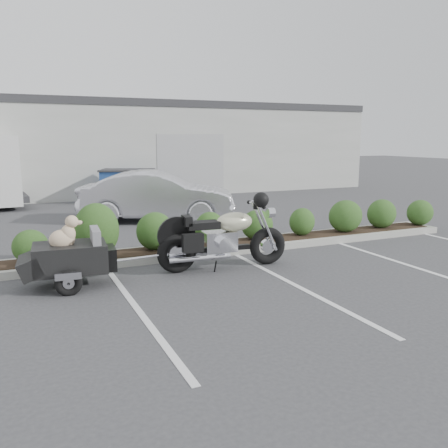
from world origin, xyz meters
name	(u,v)px	position (x,y,z in m)	size (l,w,h in m)	color
ground	(216,285)	(0.00, 0.00, 0.00)	(90.00, 90.00, 0.00)	#38383A
planter_kerb	(218,248)	(1.00, 2.20, 0.07)	(12.00, 1.00, 0.15)	#9E9E93
building	(78,147)	(0.00, 17.00, 2.00)	(26.00, 10.00, 4.00)	#9EA099
motorcycle	(224,238)	(0.53, 0.87, 0.59)	(2.56, 0.87, 1.47)	black
pet_trailer	(69,257)	(-2.25, 0.90, 0.51)	(2.05, 1.15, 1.22)	black
sedan	(158,196)	(0.90, 6.44, 0.74)	(1.57, 4.50, 1.48)	silver
dumpster	(128,186)	(0.97, 10.71, 0.65)	(2.31, 1.97, 1.28)	navy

